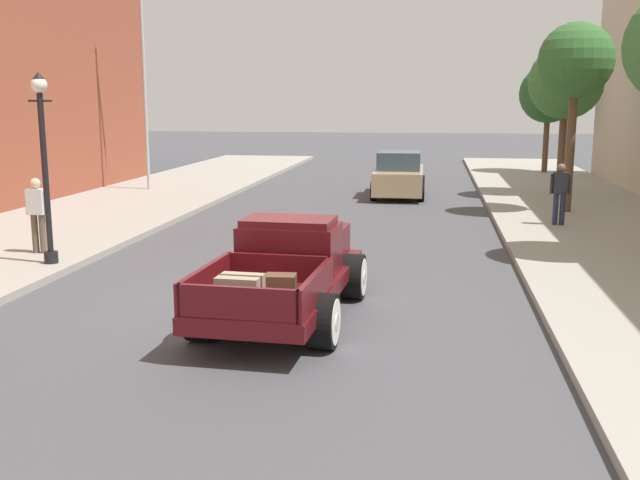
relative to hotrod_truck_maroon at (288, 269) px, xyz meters
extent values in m
plane|color=#47474C|center=(-0.43, 0.50, -0.75)|extent=(140.00, 140.00, 0.00)
cube|color=#510F14|center=(-0.01, -0.24, -0.21)|extent=(2.01, 4.98, 0.24)
cube|color=#510F14|center=(0.01, 0.11, 0.31)|extent=(1.61, 1.18, 0.80)
cube|color=#510F14|center=(0.00, 0.06, 0.77)|extent=(1.48, 1.01, 0.12)
cube|color=#3D4C5B|center=(0.04, 0.68, 0.47)|extent=(1.33, 0.11, 0.44)
cube|color=#510F14|center=(0.07, 1.40, 0.17)|extent=(1.39, 1.56, 0.52)
cube|color=silver|center=(0.11, 2.20, 0.15)|extent=(0.68, 0.13, 0.47)
cube|color=#510F14|center=(-0.08, -1.64, -0.07)|extent=(1.79, 2.18, 0.04)
cube|color=#510F14|center=(-0.89, -1.60, 0.15)|extent=(0.19, 2.10, 0.44)
cube|color=#510F14|center=(0.73, -1.68, 0.15)|extent=(0.19, 2.10, 0.44)
cube|color=#510F14|center=(-0.13, -2.65, 0.15)|extent=(1.62, 0.16, 0.44)
cube|color=#510F14|center=(-0.03, -0.63, 0.15)|extent=(1.62, 0.16, 0.44)
cylinder|color=black|center=(-0.84, 1.15, -0.35)|extent=(0.40, 0.82, 0.80)
cylinder|color=silver|center=(-1.02, 1.16, -0.35)|extent=(0.05, 0.66, 0.66)
cylinder|color=silver|center=(-1.03, 1.16, -0.35)|extent=(0.03, 0.24, 0.24)
cylinder|color=black|center=(0.95, 1.06, -0.35)|extent=(0.40, 0.82, 0.80)
cylinder|color=silver|center=(1.14, 1.05, -0.35)|extent=(0.05, 0.66, 0.66)
cylinder|color=silver|center=(1.15, 1.05, -0.35)|extent=(0.03, 0.24, 0.24)
cylinder|color=black|center=(-0.97, -1.54, -0.35)|extent=(0.40, 0.82, 0.80)
cylinder|color=silver|center=(-1.16, -1.53, -0.35)|extent=(0.05, 0.66, 0.66)
cylinder|color=silver|center=(-1.17, -1.53, -0.35)|extent=(0.03, 0.24, 0.24)
cylinder|color=black|center=(0.82, -1.63, -0.35)|extent=(0.40, 0.82, 0.80)
cylinder|color=silver|center=(1.00, -1.64, -0.35)|extent=(0.05, 0.66, 0.66)
cylinder|color=silver|center=(1.01, -1.64, -0.35)|extent=(0.03, 0.24, 0.24)
cube|color=gray|center=(-0.28, -1.98, 0.15)|extent=(0.62, 0.47, 0.40)
cube|color=#3D2D1E|center=(-0.28, -1.98, 0.15)|extent=(0.62, 0.08, 0.42)
cube|color=brown|center=(0.15, -1.35, 0.09)|extent=(0.46, 0.35, 0.28)
cube|color=tan|center=(1.07, 15.34, -0.14)|extent=(1.76, 4.32, 0.80)
cube|color=#384C5B|center=(1.07, 15.19, 0.58)|extent=(1.54, 2.02, 0.64)
cylinder|color=black|center=(0.23, 16.62, -0.42)|extent=(0.23, 0.66, 0.66)
cylinder|color=black|center=(1.89, 16.63, -0.42)|extent=(0.23, 0.66, 0.66)
cylinder|color=black|center=(0.26, 14.04, -0.42)|extent=(0.23, 0.66, 0.66)
cylinder|color=black|center=(1.91, 14.05, -0.42)|extent=(0.23, 0.66, 0.66)
cylinder|color=brown|center=(-6.31, 3.23, -0.17)|extent=(0.14, 0.14, 0.86)
cylinder|color=brown|center=(-6.13, 3.23, -0.17)|extent=(0.14, 0.14, 0.86)
cube|color=silver|center=(-6.22, 3.23, 0.54)|extent=(0.36, 0.22, 0.56)
cylinder|color=silver|center=(-6.44, 3.23, 0.51)|extent=(0.09, 0.09, 0.54)
cylinder|color=silver|center=(-6.00, 3.23, 0.51)|extent=(0.09, 0.09, 0.54)
sphere|color=beige|center=(-6.22, 3.23, 0.94)|extent=(0.22, 0.22, 0.22)
cylinder|color=#232847|center=(5.58, 8.81, -0.17)|extent=(0.14, 0.14, 0.86)
cylinder|color=#232847|center=(5.76, 8.81, -0.17)|extent=(0.14, 0.14, 0.86)
cube|color=#232328|center=(5.67, 8.81, 0.54)|extent=(0.36, 0.22, 0.56)
cylinder|color=#232328|center=(5.45, 8.81, 0.51)|extent=(0.09, 0.09, 0.54)
cylinder|color=#232328|center=(5.89, 8.81, 0.51)|extent=(0.09, 0.09, 0.54)
sphere|color=brown|center=(5.67, 8.81, 0.94)|extent=(0.22, 0.22, 0.22)
cylinder|color=black|center=(-5.45, 2.30, -0.48)|extent=(0.28, 0.28, 0.24)
cylinder|color=black|center=(-5.45, 2.30, 1.24)|extent=(0.12, 0.12, 3.20)
cylinder|color=black|center=(-5.45, 2.30, 2.69)|extent=(0.50, 0.04, 0.04)
sphere|color=silver|center=(-5.45, 2.30, 3.00)|extent=(0.32, 0.32, 0.32)
cone|color=black|center=(-5.45, 2.30, 3.18)|extent=(0.24, 0.24, 0.14)
cylinder|color=#B2B2B7|center=(-8.38, 14.90, 3.90)|extent=(0.12, 0.12, 9.00)
cylinder|color=brown|center=(6.33, 11.40, 1.22)|extent=(0.26, 0.26, 3.64)
sphere|color=#33662D|center=(6.33, 11.40, 3.86)|extent=(2.19, 2.19, 2.19)
cylinder|color=brown|center=(6.81, 15.73, 0.88)|extent=(0.26, 0.26, 2.97)
sphere|color=#3D7538|center=(6.81, 15.73, 3.34)|extent=(2.60, 2.60, 2.60)
cylinder|color=brown|center=(7.49, 24.14, 0.71)|extent=(0.26, 0.26, 2.62)
sphere|color=#285628|center=(7.49, 24.14, 3.02)|extent=(2.68, 2.68, 2.68)
camera|label=1|loc=(2.27, -11.31, 2.68)|focal=40.82mm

